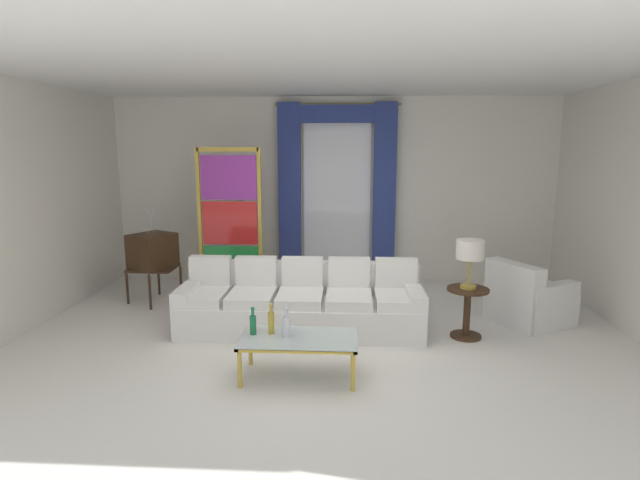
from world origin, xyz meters
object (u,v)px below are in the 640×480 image
Objects in this scene: peacock_figurine at (249,287)px; couch_white_long at (301,304)px; armchair_white at (527,301)px; stained_glass_divider at (230,226)px; bottle_amber_squat at (287,325)px; vintage_tv at (152,252)px; coffee_table at (299,341)px; bottle_crystal_tall at (253,323)px; bottle_blue_decanter at (271,321)px; table_lamp_brass at (470,252)px; round_side_table at (467,308)px.

couch_white_long is at bearing -50.80° from peacock_figurine.
stained_glass_divider reaches higher than armchair_white.
armchair_white reaches higher than peacock_figurine.
bottle_amber_squat is 0.22× the size of vintage_tv.
bottle_crystal_tall is (-0.45, 0.05, 0.15)m from coffee_table.
couch_white_long is 1.33× the size of stained_glass_divider.
stained_glass_divider is at bearing 110.89° from bottle_blue_decanter.
coffee_table is at bearing -45.05° from vintage_tv.
coffee_table is at bearing -64.74° from stained_glass_divider.
stained_glass_divider is 3.86× the size of table_lamp_brass.
round_side_table is (2.13, 1.09, -0.18)m from bottle_blue_decanter.
bottle_amber_squat is at bearing -70.66° from peacock_figurine.
bottle_blue_decanter reaches higher than bottle_amber_squat.
armchair_white is at bearing 32.21° from coffee_table.
round_side_table is at bearing -147.66° from armchair_white.
couch_white_long reaches higher than bottle_crystal_tall.
table_lamp_brass reaches higher than bottle_blue_decanter.
stained_glass_divider is 3.70× the size of round_side_table.
bottle_crystal_tall is at bearing -154.21° from table_lamp_brass.
couch_white_long is 9.48× the size of bottle_blue_decanter.
round_side_table is 0.67m from table_lamp_brass.
bottle_amber_squat is 2.30m from round_side_table.
armchair_white is (2.85, 1.72, -0.24)m from bottle_amber_squat.
bottle_crystal_tall is at bearing -154.21° from round_side_table.
bottle_crystal_tall is 2.43m from peacock_figurine.
couch_white_long is 4.91× the size of round_side_table.
coffee_table is 3.08m from stained_glass_divider.
bottle_amber_squat is 2.56m from peacock_figurine.
couch_white_long reaches higher than peacock_figurine.
bottle_crystal_tall is 0.21× the size of vintage_tv.
bottle_blue_decanter is at bearing -97.74° from couch_white_long.
bottle_blue_decanter is (-0.28, 0.08, 0.16)m from coffee_table.
round_side_table reaches higher than peacock_figurine.
table_lamp_brass is at bearing 25.79° from bottle_crystal_tall.
coffee_table is 2.60m from peacock_figurine.
bottle_crystal_tall is at bearing 172.09° from bottle_amber_squat.
coffee_table is at bearing -147.85° from table_lamp_brass.
bottle_crystal_tall is at bearing -50.55° from vintage_tv.
table_lamp_brass is at bearing -15.45° from vintage_tv.
couch_white_long is 1.37m from bottle_amber_squat.
couch_white_long is 5.13× the size of table_lamp_brass.
table_lamp_brass is at bearing -147.66° from armchair_white.
vintage_tv reaches higher than couch_white_long.
table_lamp_brass is (3.14, -1.55, -0.03)m from stained_glass_divider.
armchair_white is (2.73, 1.72, -0.08)m from coffee_table.
peacock_figurine is at bearing 156.26° from table_lamp_brass.
couch_white_long is at bearing -49.07° from stained_glass_divider.
coffee_table is at bearing -147.85° from round_side_table.
bottle_crystal_tall reaches higher than peacock_figurine.
peacock_figurine is at bearing 3.57° from vintage_tv.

